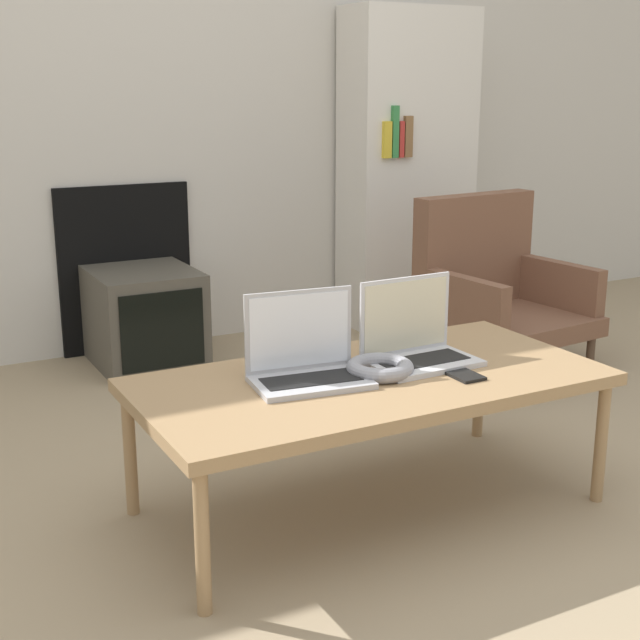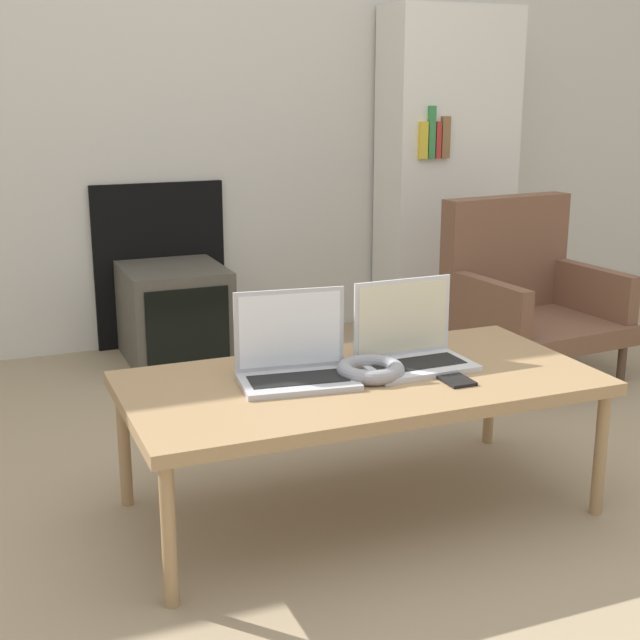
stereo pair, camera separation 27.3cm
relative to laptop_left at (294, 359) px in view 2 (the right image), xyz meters
The scene contains 10 objects.
ground_plane 0.56m from the laptop_left, 54.80° to the right, with size 14.00×14.00×0.00m, color #998466.
wall_back 2.07m from the laptop_left, 84.63° to the left, with size 7.00×0.08×2.60m.
table 0.21m from the laptop_left, 14.83° to the right, with size 1.32×0.65×0.40m.
laptop_left is the anchor object (origin of this frame).
laptop_right 0.36m from the laptop_left, ahead, with size 0.32×0.21×0.25m.
headphones 0.22m from the laptop_left, 15.34° to the right, with size 0.19×0.19×0.04m.
phone 0.44m from the laptop_left, 21.60° to the right, with size 0.08×0.15×0.01m.
tv 1.61m from the laptop_left, 88.94° to the left, with size 0.43×0.49×0.42m.
armchair 1.64m from the laptop_left, 32.83° to the left, with size 0.67×0.62×0.73m.
bookshelf 2.25m from the laptop_left, 49.49° to the left, with size 0.65×0.32×1.56m.
Camera 2 is at (-1.00, -1.94, 1.20)m, focal length 50.00 mm.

